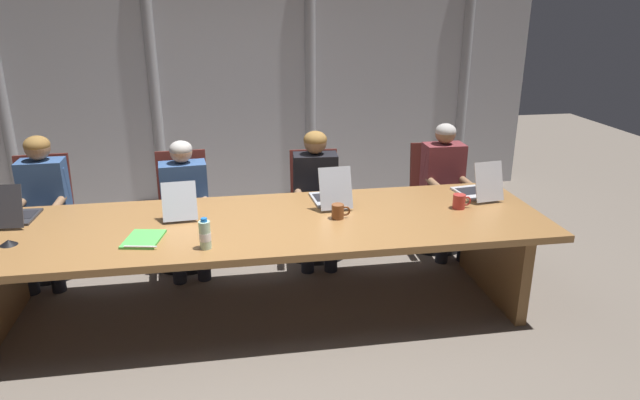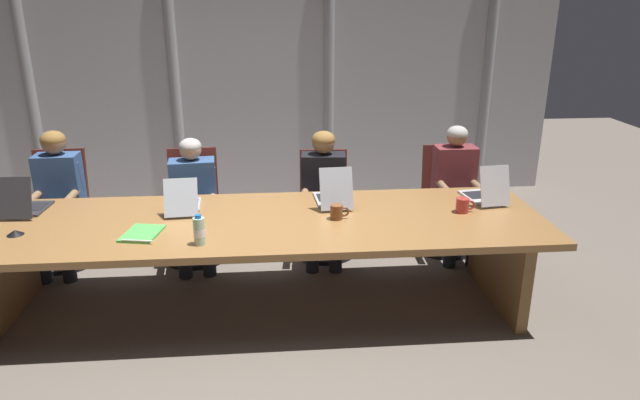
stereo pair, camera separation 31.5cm
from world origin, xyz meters
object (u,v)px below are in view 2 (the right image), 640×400
Objects in this scene: laptop_right_mid at (485,193)px; office_chair_right_mid at (446,211)px; laptop_left_mid at (183,203)px; laptop_center at (333,196)px; person_left_mid at (194,195)px; coffee_mug_near at (463,205)px; laptop_left_end at (26,205)px; office_chair_center at (324,215)px; coffee_mug_far at (337,212)px; person_right_mid at (456,185)px; water_bottle_primary at (199,231)px; office_chair_left_end at (62,222)px; conference_mic_left_side at (15,232)px; spiral_notepad at (142,234)px; person_left_end at (58,193)px; office_chair_left_mid at (195,218)px; person_center at (323,189)px.

laptop_right_mid reaches higher than office_chair_right_mid.
laptop_left_mid is 0.99× the size of laptop_right_mid.
laptop_center is 1.43m from office_chair_right_mid.
coffee_mug_near is (2.07, -0.85, 0.15)m from person_left_mid.
laptop_left_end reaches higher than office_chair_right_mid.
office_chair_center is 6.65× the size of coffee_mug_far.
coffee_mug_near is (2.06, -0.23, 0.00)m from laptop_left_mid.
coffee_mug_far is at bearing -108.28° from laptop_left_mid.
person_right_mid is at bearing 84.37° from person_left_mid.
laptop_left_mid is 0.69m from water_bottle_primary.
laptop_center is at bearing 163.79° from coffee_mug_near.
office_chair_center is 1.77m from water_bottle_primary.
laptop_center reaches higher than office_chair_left_end.
water_bottle_primary is 1.28m from conference_mic_left_side.
person_left_mid is at bearing -2.70° from laptop_left_mid.
spiral_notepad is (-2.48, -1.25, 0.39)m from office_chair_right_mid.
office_chair_left_end is at bearing -159.42° from person_left_end.
water_bottle_primary is at bearing 6.69° from office_chair_left_mid.
person_right_mid is at bearing 16.92° from conference_mic_left_side.
laptop_right_mid is 0.89m from office_chair_right_mid.
spiral_notepad is at bearing 152.10° from laptop_left_mid.
spiral_notepad is at bearing -4.77° from conference_mic_left_side.
office_chair_left_mid is 1.53m from water_bottle_primary.
office_chair_right_mid is at bearing 91.54° from person_left_end.
person_left_end is at bearing 165.00° from coffee_mug_near.
person_left_mid is at bearing -79.54° from office_chair_right_mid.
laptop_left_end is at bearing 152.89° from water_bottle_primary.
laptop_center reaches higher than laptop_left_end.
person_right_mid reaches higher than laptop_left_mid.
person_center reaches higher than laptop_left_end.
person_center is 7.97× the size of coffee_mug_near.
person_left_mid is (1.13, 0.59, -0.16)m from laptop_left_end.
laptop_left_mid reaches higher than spiral_notepad.
laptop_right_mid is 0.39× the size of person_center.
office_chair_center is at bearing 86.77° from office_chair_left_end.
laptop_center is at bearing 6.08° from person_center.
laptop_right_mid is at bearing 17.31° from water_bottle_primary.
person_center reaches higher than spiral_notepad.
laptop_left_mid is 1.16m from coffee_mug_far.
office_chair_left_mid is 1.17m from office_chair_center.
person_center is 3.34× the size of spiral_notepad.
laptop_left_end is at bearing -70.81° from person_center.
person_right_mid reaches higher than laptop_left_end.
person_left_mid reaches higher than laptop_left_mid.
office_chair_right_mid is at bearing 93.52° from office_chair_center.
laptop_right_mid reaches higher than water_bottle_primary.
coffee_mug_far is (-0.00, -0.33, -0.01)m from laptop_center.
spiral_notepad is (-1.33, -1.24, 0.39)m from office_chair_center.
laptop_center is 2.25× the size of water_bottle_primary.
conference_mic_left_side is (0.08, -1.02, 0.07)m from person_left_end.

